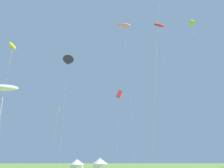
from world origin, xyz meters
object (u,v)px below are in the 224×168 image
at_px(kite_red_parafoil, 159,25).
at_px(kite_white_diamond, 58,112).
at_px(kite_black_delta, 68,62).
at_px(festival_tent_left, 77,164).
at_px(kite_white_parafoil, 4,88).
at_px(kite_yellow_parafoil, 12,46).
at_px(kite_red_box, 119,94).
at_px(festival_tent_center, 100,163).
at_px(kite_pink_parafoil, 124,26).
at_px(kite_lime_delta, 194,23).

bearing_deg(kite_red_parafoil, kite_white_diamond, 158.69).
height_order(kite_red_parafoil, kite_white_diamond, kite_red_parafoil).
relative_size(kite_black_delta, festival_tent_left, 7.73).
bearing_deg(kite_white_parafoil, festival_tent_left, 76.52).
relative_size(kite_yellow_parafoil, kite_white_diamond, 1.84).
height_order(kite_red_box, kite_red_parafoil, kite_red_parafoil).
xyz_separation_m(festival_tent_left, festival_tent_center, (6.17, 0.00, 0.17)).
relative_size(kite_black_delta, kite_pink_parafoil, 1.07).
distance_m(kite_yellow_parafoil, kite_red_parafoil, 38.14).
distance_m(kite_yellow_parafoil, kite_red_box, 29.98).
relative_size(kite_lime_delta, kite_white_diamond, 2.32).
xyz_separation_m(kite_yellow_parafoil, kite_black_delta, (12.67, 7.53, -0.66)).
bearing_deg(festival_tent_center, kite_pink_parafoil, -79.88).
bearing_deg(kite_white_parafoil, kite_white_diamond, 85.95).
bearing_deg(kite_yellow_parafoil, kite_pink_parafoil, -25.45).
bearing_deg(kite_red_box, kite_white_diamond, 133.37).
height_order(kite_yellow_parafoil, festival_tent_left, kite_yellow_parafoil).
relative_size(kite_yellow_parafoil, kite_lime_delta, 0.79).
distance_m(kite_yellow_parafoil, festival_tent_left, 34.74).
relative_size(kite_yellow_parafoil, kite_white_parafoil, 2.29).
bearing_deg(kite_pink_parafoil, kite_white_parafoil, -160.82).
distance_m(kite_red_parafoil, kite_white_diamond, 36.28).
distance_m(kite_white_parafoil, kite_black_delta, 31.59).
height_order(kite_black_delta, kite_pink_parafoil, kite_black_delta).
bearing_deg(kite_red_parafoil, festival_tent_center, 139.63).
distance_m(kite_yellow_parafoil, kite_lime_delta, 46.92).
height_order(kite_red_box, festival_tent_center, kite_red_box).
distance_m(kite_white_parafoil, festival_tent_center, 37.34).
bearing_deg(kite_pink_parafoil, kite_lime_delta, 31.39).
xyz_separation_m(kite_lime_delta, kite_pink_parafoil, (-19.59, -11.95, -9.00)).
relative_size(kite_red_parafoil, festival_tent_left, 9.47).
relative_size(kite_yellow_parafoil, kite_red_parafoil, 0.81).
bearing_deg(kite_yellow_parafoil, kite_black_delta, 30.71).
relative_size(kite_lime_delta, festival_tent_center, 8.63).
xyz_separation_m(kite_yellow_parafoil, kite_pink_parafoil, (26.73, -12.72, -1.52)).
distance_m(kite_white_parafoil, kite_pink_parafoil, 25.03).
relative_size(kite_lime_delta, kite_pink_parafoil, 1.34).
xyz_separation_m(kite_black_delta, kite_pink_parafoil, (14.06, -20.25, -0.86)).
bearing_deg(kite_white_parafoil, kite_yellow_parafoil, 112.54).
bearing_deg(festival_tent_center, kite_lime_delta, -30.65).
distance_m(kite_pink_parafoil, kite_white_diamond, 31.70).
distance_m(kite_pink_parafoil, festival_tent_center, 37.36).
height_order(kite_black_delta, kite_white_diamond, kite_black_delta).
relative_size(kite_red_box, kite_black_delta, 0.54).
distance_m(kite_yellow_parafoil, kite_black_delta, 14.76).
bearing_deg(kite_red_box, kite_lime_delta, 13.63).
bearing_deg(kite_yellow_parafoil, kite_red_parafoil, 0.83).
height_order(kite_white_parafoil, festival_tent_center, kite_white_parafoil).
height_order(kite_lime_delta, kite_white_parafoil, kite_lime_delta).
bearing_deg(kite_red_parafoil, kite_lime_delta, -8.38).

